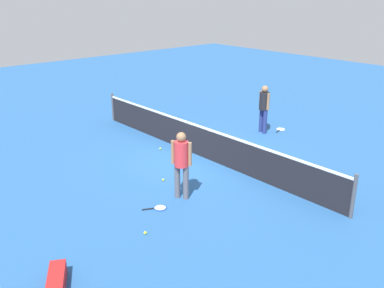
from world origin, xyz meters
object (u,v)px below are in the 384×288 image
Objects in this scene: player_far_side at (264,105)px; equipment_bag at (57,279)px; player_near_side at (181,160)px; tennis_ball_near_player at (163,180)px; tennis_racket_far_player at (280,129)px; tennis_ball_midcourt at (145,233)px; tennis_ball_by_net at (160,149)px; tennis_racket_near_player at (159,208)px.

player_far_side is 2.04× the size of equipment_bag.
tennis_ball_near_player is (-1.07, 0.25, -0.98)m from player_near_side.
tennis_racket_far_player is 9.20× the size of tennis_ball_midcourt.
player_near_side is 2.05m from tennis_ball_midcourt.
player_near_side reaches higher than tennis_ball_midcourt.
equipment_bag reaches higher than tennis_ball_by_net.
tennis_ball_midcourt is at bearing -69.10° from player_far_side.
equipment_bag is at bearing -61.59° from tennis_ball_near_player.
tennis_racket_near_player is 7.10m from tennis_racket_far_player.
player_far_side is at bearing 110.90° from tennis_ball_midcourt.
tennis_racket_near_player is (1.99, -6.15, -1.00)m from player_far_side.
tennis_ball_near_player is (0.87, -5.15, -0.98)m from player_far_side.
player_far_side is 25.76× the size of tennis_ball_near_player.
tennis_ball_by_net is at bearing 144.42° from tennis_ball_near_player.
tennis_racket_far_player is at bearing 96.11° from tennis_ball_near_player.
tennis_ball_midcourt is at bearing -65.23° from player_near_side.
tennis_ball_by_net reaches higher than tennis_racket_far_player.
player_far_side is (-1.93, 5.40, 0.00)m from player_near_side.
tennis_ball_midcourt is (2.69, -7.04, -0.98)m from player_far_side.
player_near_side is 6.44m from tennis_racket_far_player.
tennis_racket_far_player is at bearing 104.28° from tennis_racket_near_player.
tennis_ball_by_net is 4.96m from tennis_ball_midcourt.
player_far_side is 6.54m from tennis_racket_near_player.
tennis_racket_far_player is 10.26m from equipment_bag.
player_near_side is 1.25m from tennis_racket_near_player.
tennis_ball_by_net is at bearing 138.92° from tennis_ball_midcourt.
player_far_side is 9.66m from equipment_bag.
tennis_ball_by_net is (-2.99, 1.62, -0.98)m from player_near_side.
tennis_racket_far_player is (0.24, 0.74, -1.00)m from player_far_side.
tennis_ball_midcourt is 0.08× the size of equipment_bag.
tennis_ball_midcourt is at bearing -72.50° from tennis_racket_far_player.
tennis_racket_near_player is 0.72× the size of equipment_bag.
equipment_bag reaches higher than tennis_racket_far_player.
tennis_ball_by_net is at bearing 127.26° from equipment_bag.
player_far_side is 25.76× the size of tennis_ball_midcourt.
tennis_ball_near_player is (-1.12, 1.00, 0.02)m from tennis_racket_near_player.
player_near_side is at bearing 106.27° from equipment_bag.
tennis_racket_near_player is 1.13m from tennis_ball_midcourt.
player_near_side reaches higher than tennis_ball_by_net.
player_far_side is 4.04m from tennis_ball_by_net.
player_near_side is at bearing -28.52° from tennis_ball_by_net.
tennis_racket_far_player is at bearing 72.23° from player_far_side.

